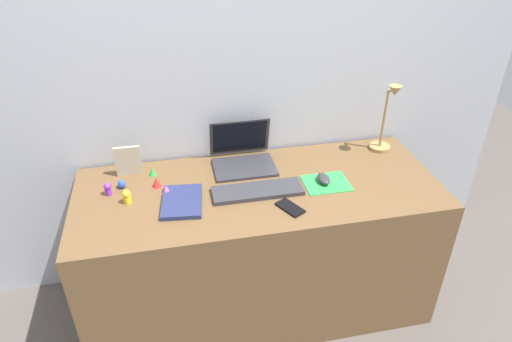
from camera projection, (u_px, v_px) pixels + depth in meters
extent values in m
plane|color=#59514C|center=(259.00, 299.00, 2.49)|extent=(6.00, 6.00, 0.00)
cube|color=#B2B7C1|center=(244.00, 140.00, 2.38)|extent=(2.88, 0.05, 1.58)
cube|color=brown|center=(259.00, 248.00, 2.30)|extent=(1.68, 0.67, 0.74)
cube|color=#333338|center=(244.00, 167.00, 2.23)|extent=(0.30, 0.21, 0.01)
cube|color=#333338|center=(240.00, 137.00, 2.28)|extent=(0.30, 0.05, 0.20)
cube|color=black|center=(240.00, 137.00, 2.28)|extent=(0.27, 0.04, 0.17)
cube|color=#333338|center=(258.00, 191.00, 2.06)|extent=(0.41, 0.13, 0.02)
cube|color=green|center=(326.00, 183.00, 2.13)|extent=(0.21, 0.17, 0.00)
ellipsoid|color=#333338|center=(324.00, 179.00, 2.12)|extent=(0.06, 0.10, 0.03)
cube|color=black|center=(290.00, 208.00, 1.96)|extent=(0.12, 0.14, 0.01)
cylinder|color=#A5844C|center=(379.00, 147.00, 2.41)|extent=(0.11, 0.11, 0.02)
cylinder|color=#A5844C|center=(384.00, 118.00, 2.32)|extent=(0.01, 0.01, 0.31)
cylinder|color=#A5844C|center=(392.00, 90.00, 2.20)|extent=(0.01, 0.09, 0.07)
cone|color=#A5844C|center=(395.00, 91.00, 2.18)|extent=(0.06, 0.06, 0.05)
cube|color=navy|center=(182.00, 202.00, 1.99)|extent=(0.20, 0.26, 0.02)
cube|color=#B2A58C|center=(128.00, 161.00, 2.15)|extent=(0.12, 0.02, 0.15)
cylinder|color=yellow|center=(127.00, 200.00, 1.99)|extent=(0.03, 0.03, 0.03)
sphere|color=yellow|center=(126.00, 194.00, 1.97)|extent=(0.04, 0.04, 0.04)
cone|color=red|center=(157.00, 182.00, 2.09)|extent=(0.04, 0.04, 0.05)
ellipsoid|color=blue|center=(122.00, 184.00, 2.09)|extent=(0.04, 0.04, 0.04)
cone|color=green|center=(152.00, 171.00, 2.18)|extent=(0.04, 0.04, 0.04)
cylinder|color=purple|center=(108.00, 192.00, 2.04)|extent=(0.03, 0.03, 0.03)
sphere|color=purple|center=(107.00, 186.00, 2.03)|extent=(0.03, 0.03, 0.03)
cone|color=pink|center=(166.00, 190.00, 2.04)|extent=(0.04, 0.04, 0.05)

